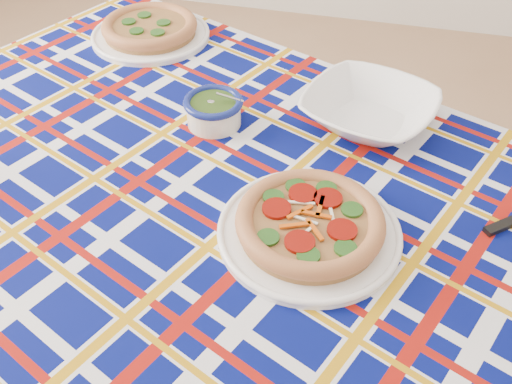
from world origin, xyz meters
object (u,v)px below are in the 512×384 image
(pesto_bowl, at_px, (214,109))
(dining_table, at_px, (228,217))
(main_focaccia_plate, at_px, (310,222))
(serving_bowl, at_px, (369,110))

(pesto_bowl, bearing_deg, dining_table, -66.35)
(main_focaccia_plate, relative_size, pesto_bowl, 2.58)
(dining_table, bearing_deg, pesto_bowl, 137.36)
(dining_table, height_order, serving_bowl, serving_bowl)
(main_focaccia_plate, bearing_deg, pesto_bowl, 133.05)
(main_focaccia_plate, relative_size, serving_bowl, 1.20)
(dining_table, relative_size, serving_bowl, 6.90)
(serving_bowl, bearing_deg, dining_table, -130.45)
(dining_table, distance_m, serving_bowl, 0.37)
(pesto_bowl, distance_m, serving_bowl, 0.32)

